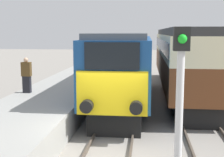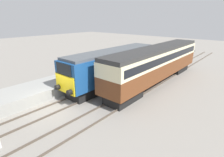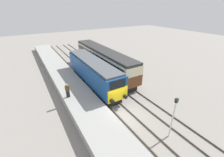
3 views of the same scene
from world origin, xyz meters
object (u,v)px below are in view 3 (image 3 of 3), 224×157
Objects in this scene: locomotive at (93,72)px; signal_post at (173,115)px; passenger_carriage at (103,59)px; person_on_platform at (67,91)px.

signal_post is (1.70, -12.01, 0.23)m from locomotive.
passenger_carriage reaches higher than person_on_platform.
person_on_platform is at bearing -147.85° from locomotive.
passenger_carriage is 10.05m from person_on_platform.
signal_post is (6.15, -9.22, 0.49)m from person_on_platform.
passenger_carriage reaches higher than signal_post.
signal_post is at bearing -96.27° from passenger_carriage.
passenger_carriage is 15.56m from signal_post.
signal_post is at bearing -81.94° from locomotive.
signal_post reaches higher than locomotive.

